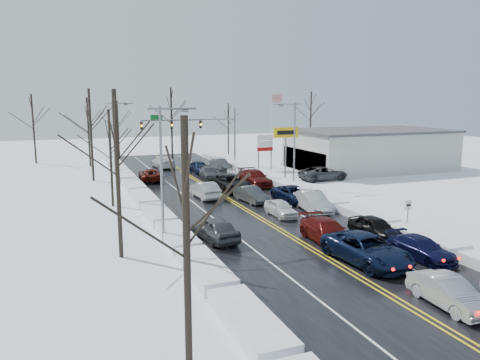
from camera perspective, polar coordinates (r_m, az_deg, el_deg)
name	(u,v)px	position (r m, az deg, el deg)	size (l,w,h in m)	color
ground	(257,216)	(37.99, 2.11, -4.46)	(160.00, 160.00, 0.00)	white
road_surface	(248,211)	(39.78, 0.97, -3.78)	(14.00, 84.00, 0.01)	black
snow_bank_left	(159,219)	(37.68, -9.84, -4.73)	(1.85, 72.00, 0.66)	silver
snow_bank_right	(326,204)	(43.14, 10.38, -2.86)	(1.85, 72.00, 0.66)	silver
traffic_signal_mast	(200,127)	(64.47, -4.88, 6.44)	(13.28, 0.39, 8.00)	slate
tires_plus_sign	(286,136)	(55.90, 5.61, 5.37)	(3.20, 0.34, 6.00)	slate
used_vehicles_sign	(265,145)	(61.46, 3.07, 4.26)	(2.20, 0.22, 4.65)	slate
speed_limit_sign	(408,210)	(35.26, 19.80, -3.48)	(0.55, 0.09, 2.35)	slate
flagpole	(272,122)	(70.45, 3.91, 7.12)	(1.87, 1.20, 10.00)	silver
dealership_building	(369,149)	(64.89, 15.49, 3.63)	(20.40, 12.40, 5.30)	beige
streetlight_ne	(293,138)	(49.56, 6.45, 5.13)	(3.20, 0.25, 9.00)	slate
streetlight_sw	(164,163)	(30.73, -9.20, 2.04)	(3.20, 0.25, 9.00)	slate
streetlight_nw	(115,133)	(58.28, -14.96, 5.58)	(3.20, 0.25, 9.00)	slate
tree_left_a	(186,203)	(14.60, -6.62, -2.85)	(3.60, 3.60, 9.00)	#2D231C
tree_left_b	(116,142)	(28.07, -14.87, 4.53)	(4.00, 4.00, 10.00)	#2D231C
tree_left_c	(110,139)	(42.14, -15.58, 4.81)	(3.40, 3.40, 8.50)	#2D231C
tree_left_d	(90,117)	(55.93, -17.81, 7.35)	(4.20, 4.20, 10.50)	#2D231C
tree_left_e	(88,118)	(67.96, -18.06, 7.15)	(3.80, 3.80, 9.50)	#2D231C
tree_far_a	(33,115)	(73.92, -23.96, 7.25)	(4.00, 4.00, 10.00)	#2D231C
tree_far_b	(118,118)	(75.35, -14.68, 7.29)	(3.60, 3.60, 9.00)	#2D231C
tree_far_c	(171,109)	(74.66, -8.38, 8.56)	(4.40, 4.40, 11.00)	#2D231C
tree_far_d	(228,119)	(78.96, -1.44, 7.47)	(3.40, 3.40, 8.50)	#2D231C
tree_far_e	(311,109)	(86.06, 8.64, 8.51)	(4.20, 4.20, 10.50)	#2D231C
queued_car_1	(447,307)	(24.33, 23.97, -13.92)	(1.49, 4.26, 1.40)	#A8ABB1
queued_car_2	(366,263)	(28.63, 15.12, -9.74)	(2.78, 6.02, 1.67)	black
queued_car_3	(327,242)	(31.96, 10.51, -7.45)	(2.12, 5.22, 1.52)	#4F0C0A
queued_car_4	(281,216)	(38.22, 4.98, -4.40)	(1.56, 3.88, 1.32)	white
queued_car_5	(251,202)	(43.13, 1.35, -2.69)	(1.51, 4.34, 1.43)	#3D4042
queued_car_6	(231,191)	(48.12, -1.09, -1.35)	(2.75, 5.96, 1.66)	black
queued_car_7	(209,178)	(55.76, -3.83, 0.21)	(1.85, 4.55, 1.32)	#3B3D40
queued_car_8	(199,173)	(59.72, -4.96, 0.86)	(1.83, 4.56, 1.55)	#0B1533
queued_car_11	(421,259)	(30.27, 21.17, -8.99)	(1.86, 4.57, 1.33)	black
queued_car_12	(375,238)	(33.64, 16.09, -6.79)	(1.76, 4.38, 1.49)	black
queued_car_13	(313,211)	(40.21, 8.84, -3.76)	(1.75, 5.03, 1.66)	silver
queued_car_14	(294,202)	(43.39, 6.55, -2.68)	(2.42, 5.25, 1.46)	black
queued_car_15	(255,185)	(51.22, 1.83, -0.65)	(2.33, 5.73, 1.66)	#450A09
queued_car_16	(239,178)	(55.68, -0.12, 0.22)	(1.57, 3.91, 1.33)	white
queued_car_17	(220,169)	(62.74, -2.41, 1.33)	(1.46, 4.19, 1.38)	#46494B
oncoming_car_0	(205,198)	(44.91, -4.26, -2.20)	(1.67, 4.78, 1.58)	silver
oncoming_car_1	(151,181)	(54.86, -10.83, -0.11)	(2.37, 5.15, 1.43)	#54130B
oncoming_car_2	(163,168)	(64.76, -9.33, 1.48)	(2.26, 5.55, 1.61)	white
oncoming_car_3	(215,240)	(31.89, -3.05, -7.34)	(1.90, 4.72, 1.61)	#3F4144
parked_car_0	(323,180)	(55.31, 10.11, 0.00)	(2.68, 5.81, 1.62)	#3B3D40
parked_car_1	(335,175)	(59.40, 11.48, 0.64)	(2.09, 5.14, 1.49)	#3C3F41
parked_car_2	(293,167)	(64.60, 6.43, 1.53)	(1.60, 3.97, 1.35)	black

